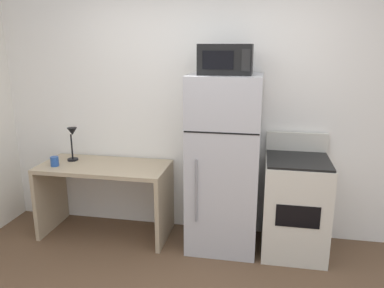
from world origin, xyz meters
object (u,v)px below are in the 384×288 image
at_px(microwave, 226,59).
at_px(oven_range, 295,205).
at_px(desk, 105,185).
at_px(refrigerator, 224,164).
at_px(desk_lamp, 72,138).
at_px(coffee_mug, 55,161).

distance_m(microwave, oven_range, 1.49).
relative_size(desk, oven_range, 1.17).
distance_m(refrigerator, oven_range, 0.77).
height_order(desk_lamp, oven_range, desk_lamp).
height_order(desk_lamp, refrigerator, refrigerator).
bearing_deg(desk_lamp, microwave, -3.29).
bearing_deg(refrigerator, microwave, -89.67).
height_order(desk, refrigerator, refrigerator).
relative_size(desk_lamp, oven_range, 0.32).
relative_size(coffee_mug, refrigerator, 0.06).
height_order(coffee_mug, microwave, microwave).
distance_m(desk, refrigerator, 1.24).
xyz_separation_m(microwave, oven_range, (0.67, 0.02, -1.33)).
bearing_deg(desk_lamp, desk, -11.16).
xyz_separation_m(refrigerator, oven_range, (0.67, 0.00, -0.37)).
relative_size(desk, microwave, 2.80).
distance_m(desk_lamp, refrigerator, 1.57).
distance_m(desk, microwave, 1.74).
bearing_deg(microwave, refrigerator, 90.33).
height_order(desk, desk_lamp, desk_lamp).
distance_m(coffee_mug, microwave, 1.95).
height_order(desk, microwave, microwave).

